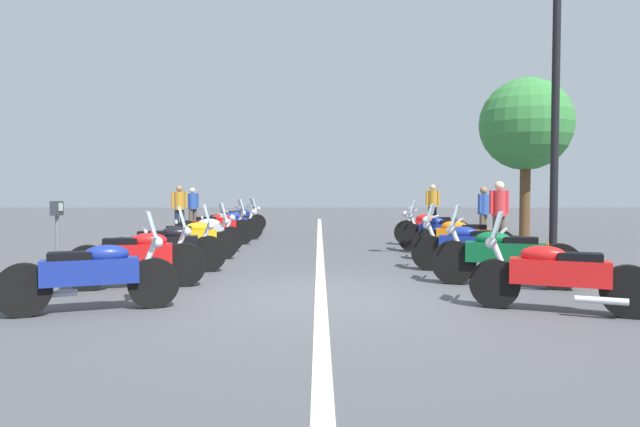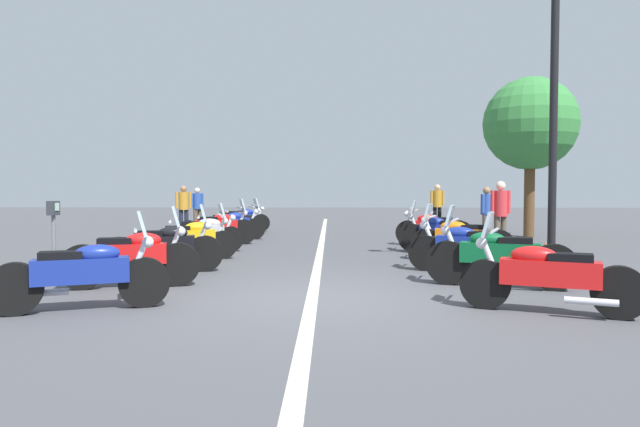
{
  "view_description": "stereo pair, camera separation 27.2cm",
  "coord_description": "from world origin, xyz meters",
  "px_view_note": "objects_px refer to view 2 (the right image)",
  "views": [
    {
      "loc": [
        -7.45,
        0.02,
        1.45
      ],
      "look_at": [
        5.72,
        0.0,
        0.91
      ],
      "focal_mm": 31.34,
      "sensor_mm": 36.0,
      "label": 1
    },
    {
      "loc": [
        -7.45,
        -0.25,
        1.45
      ],
      "look_at": [
        5.72,
        0.0,
        0.91
      ],
      "focal_mm": 31.34,
      "sensor_mm": 36.0,
      "label": 2
    }
  ],
  "objects_px": {
    "bystander_3": "(437,203)",
    "motorcycle_right_row_0": "(547,275)",
    "motorcycle_left_row_8": "(241,219)",
    "parking_meter": "(54,226)",
    "motorcycle_left_row_1": "(133,256)",
    "bystander_1": "(197,205)",
    "street_lamp_twin_globe": "(554,63)",
    "motorcycle_left_row_4": "(202,233)",
    "motorcycle_right_row_5": "(433,228)",
    "roadside_tree_0": "(530,124)",
    "motorcycle_right_row_2": "(468,246)",
    "motorcycle_left_row_5": "(217,227)",
    "motorcycle_right_row_3": "(461,239)",
    "traffic_cone_0": "(545,259)",
    "motorcycle_left_row_6": "(230,225)",
    "motorcycle_left_row_3": "(190,238)",
    "motorcycle_left_row_2": "(164,246)",
    "motorcycle_right_row_1": "(498,255)",
    "motorcycle_right_row_4": "(440,232)",
    "bystander_4": "(500,210)",
    "motorcycle_left_row_7": "(235,221)",
    "bystander_2": "(486,210)",
    "bystander_0": "(184,206)",
    "motorcycle_left_row_0": "(84,273)"
  },
  "relations": [
    {
      "from": "motorcycle_left_row_8",
      "to": "motorcycle_right_row_0",
      "type": "height_order",
      "value": "motorcycle_right_row_0"
    },
    {
      "from": "motorcycle_left_row_8",
      "to": "roadside_tree_0",
      "type": "relative_size",
      "value": 0.41
    },
    {
      "from": "parking_meter",
      "to": "traffic_cone_0",
      "type": "height_order",
      "value": "parking_meter"
    },
    {
      "from": "motorcycle_left_row_1",
      "to": "motorcycle_left_row_6",
      "type": "xyz_separation_m",
      "value": [
        7.99,
        -0.01,
        -0.02
      ]
    },
    {
      "from": "motorcycle_left_row_6",
      "to": "parking_meter",
      "type": "xyz_separation_m",
      "value": [
        -7.71,
        1.34,
        0.44
      ]
    },
    {
      "from": "motorcycle_left_row_3",
      "to": "motorcycle_right_row_3",
      "type": "xyz_separation_m",
      "value": [
        -0.04,
        -5.61,
        0.01
      ]
    },
    {
      "from": "motorcycle_left_row_6",
      "to": "motorcycle_left_row_7",
      "type": "height_order",
      "value": "motorcycle_left_row_7"
    },
    {
      "from": "street_lamp_twin_globe",
      "to": "bystander_3",
      "type": "relative_size",
      "value": 3.29
    },
    {
      "from": "motorcycle_right_row_5",
      "to": "traffic_cone_0",
      "type": "relative_size",
      "value": 3.23
    },
    {
      "from": "motorcycle_left_row_8",
      "to": "parking_meter",
      "type": "bearing_deg",
      "value": -108.65
    },
    {
      "from": "motorcycle_right_row_1",
      "to": "roadside_tree_0",
      "type": "relative_size",
      "value": 0.43
    },
    {
      "from": "motorcycle_left_row_8",
      "to": "traffic_cone_0",
      "type": "xyz_separation_m",
      "value": [
        -10.06,
        -6.75,
        -0.16
      ]
    },
    {
      "from": "motorcycle_left_row_2",
      "to": "motorcycle_right_row_1",
      "type": "bearing_deg",
      "value": -26.83
    },
    {
      "from": "motorcycle_left_row_8",
      "to": "bystander_4",
      "type": "distance_m",
      "value": 9.42
    },
    {
      "from": "motorcycle_left_row_1",
      "to": "bystander_3",
      "type": "height_order",
      "value": "bystander_3"
    },
    {
      "from": "bystander_1",
      "to": "roadside_tree_0",
      "type": "xyz_separation_m",
      "value": [
        -3.03,
        -11.1,
        2.59
      ]
    },
    {
      "from": "motorcycle_left_row_5",
      "to": "motorcycle_left_row_8",
      "type": "height_order",
      "value": "motorcycle_left_row_5"
    },
    {
      "from": "motorcycle_left_row_3",
      "to": "street_lamp_twin_globe",
      "type": "height_order",
      "value": "street_lamp_twin_globe"
    },
    {
      "from": "motorcycle_left_row_2",
      "to": "motorcycle_right_row_2",
      "type": "distance_m",
      "value": 5.36
    },
    {
      "from": "motorcycle_left_row_1",
      "to": "bystander_1",
      "type": "height_order",
      "value": "bystander_1"
    },
    {
      "from": "parking_meter",
      "to": "bystander_0",
      "type": "bearing_deg",
      "value": 99.46
    },
    {
      "from": "motorcycle_right_row_5",
      "to": "roadside_tree_0",
      "type": "distance_m",
      "value": 5.39
    },
    {
      "from": "motorcycle_right_row_0",
      "to": "street_lamp_twin_globe",
      "type": "relative_size",
      "value": 0.36
    },
    {
      "from": "bystander_1",
      "to": "roadside_tree_0",
      "type": "distance_m",
      "value": 11.8
    },
    {
      "from": "motorcycle_left_row_1",
      "to": "parking_meter",
      "type": "height_order",
      "value": "parking_meter"
    },
    {
      "from": "motorcycle_left_row_2",
      "to": "bystander_2",
      "type": "bearing_deg",
      "value": 27.48
    },
    {
      "from": "motorcycle_left_row_5",
      "to": "motorcycle_left_row_3",
      "type": "bearing_deg",
      "value": -108.03
    },
    {
      "from": "motorcycle_left_row_6",
      "to": "motorcycle_right_row_0",
      "type": "distance_m",
      "value": 11.08
    },
    {
      "from": "motorcycle_right_row_3",
      "to": "roadside_tree_0",
      "type": "distance_m",
      "value": 7.56
    },
    {
      "from": "parking_meter",
      "to": "bystander_4",
      "type": "xyz_separation_m",
      "value": [
        4.95,
        -8.35,
        0.08
      ]
    },
    {
      "from": "motorcycle_left_row_1",
      "to": "motorcycle_left_row_2",
      "type": "height_order",
      "value": "motorcycle_left_row_1"
    },
    {
      "from": "motorcycle_right_row_4",
      "to": "motorcycle_left_row_2",
      "type": "bearing_deg",
      "value": 43.98
    },
    {
      "from": "motorcycle_right_row_4",
      "to": "motorcycle_right_row_3",
      "type": "bearing_deg",
      "value": 107.13
    },
    {
      "from": "motorcycle_right_row_2",
      "to": "motorcycle_left_row_5",
      "type": "bearing_deg",
      "value": -21.77
    },
    {
      "from": "motorcycle_left_row_1",
      "to": "motorcycle_left_row_4",
      "type": "bearing_deg",
      "value": 75.98
    },
    {
      "from": "motorcycle_right_row_3",
      "to": "motorcycle_right_row_5",
      "type": "height_order",
      "value": "same"
    },
    {
      "from": "motorcycle_left_row_2",
      "to": "bystander_1",
      "type": "bearing_deg",
      "value": 88.29
    },
    {
      "from": "motorcycle_left_row_3",
      "to": "motorcycle_right_row_3",
      "type": "height_order",
      "value": "motorcycle_left_row_3"
    },
    {
      "from": "motorcycle_left_row_4",
      "to": "parking_meter",
      "type": "height_order",
      "value": "parking_meter"
    },
    {
      "from": "bystander_4",
      "to": "motorcycle_left_row_2",
      "type": "bearing_deg",
      "value": 101.87
    },
    {
      "from": "motorcycle_right_row_3",
      "to": "motorcycle_right_row_4",
      "type": "bearing_deg",
      "value": -73.15
    },
    {
      "from": "motorcycle_left_row_0",
      "to": "bystander_4",
      "type": "bearing_deg",
      "value": 23.42
    },
    {
      "from": "motorcycle_left_row_8",
      "to": "motorcycle_right_row_5",
      "type": "relative_size",
      "value": 1.02
    },
    {
      "from": "motorcycle_left_row_2",
      "to": "motorcycle_right_row_5",
      "type": "xyz_separation_m",
      "value": [
        4.9,
        -5.65,
        -0.01
      ]
    },
    {
      "from": "motorcycle_right_row_3",
      "to": "parking_meter",
      "type": "xyz_separation_m",
      "value": [
        -2.99,
        6.96,
        0.44
      ]
    },
    {
      "from": "bystander_3",
      "to": "bystander_0",
      "type": "bearing_deg",
      "value": -82.25
    },
    {
      "from": "bystander_4",
      "to": "motorcycle_right_row_3",
      "type": "bearing_deg",
      "value": 128.85
    },
    {
      "from": "bystander_3",
      "to": "motorcycle_right_row_0",
      "type": "bearing_deg",
      "value": -11.56
    },
    {
      "from": "bystander_4",
      "to": "roadside_tree_0",
      "type": "height_order",
      "value": "roadside_tree_0"
    },
    {
      "from": "bystander_4",
      "to": "motorcycle_left_row_8",
      "type": "bearing_deg",
      "value": 34.26
    }
  ]
}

